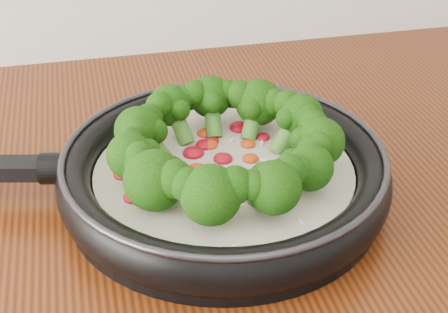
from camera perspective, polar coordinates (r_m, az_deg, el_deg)
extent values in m
cylinder|color=black|center=(0.68, 0.00, -3.13)|extent=(0.39, 0.39, 0.01)
torus|color=black|center=(0.67, 0.00, -1.36)|extent=(0.41, 0.41, 0.04)
torus|color=#2D2D33|center=(0.65, 0.00, 0.32)|extent=(0.40, 0.40, 0.01)
cylinder|color=black|center=(0.68, -14.61, -1.01)|extent=(0.04, 0.04, 0.03)
cylinder|color=beige|center=(0.67, 0.00, -1.89)|extent=(0.32, 0.32, 0.02)
ellipsoid|color=#B0081B|center=(0.66, -8.85, -1.55)|extent=(0.03, 0.03, 0.01)
ellipsoid|color=#B0081B|center=(0.71, -1.03, 1.35)|extent=(0.02, 0.02, 0.01)
ellipsoid|color=red|center=(0.68, 2.35, -0.20)|extent=(0.02, 0.02, 0.01)
ellipsoid|color=#B0081B|center=(0.65, -0.68, -1.57)|extent=(0.03, 0.03, 0.01)
ellipsoid|color=#B0081B|center=(0.63, -7.99, -3.60)|extent=(0.03, 0.03, 0.01)
ellipsoid|color=red|center=(0.65, -3.39, -1.79)|extent=(0.03, 0.03, 0.01)
ellipsoid|color=#B0081B|center=(0.73, 1.38, 2.57)|extent=(0.03, 0.03, 0.01)
ellipsoid|color=#B0081B|center=(0.65, -0.63, -1.64)|extent=(0.02, 0.02, 0.01)
ellipsoid|color=red|center=(0.70, -7.45, 0.80)|extent=(0.02, 0.02, 0.01)
ellipsoid|color=#B0081B|center=(0.67, -5.79, -0.52)|extent=(0.03, 0.03, 0.01)
ellipsoid|color=#B0081B|center=(0.72, 3.48, 1.72)|extent=(0.02, 0.02, 0.01)
ellipsoid|color=red|center=(0.70, -1.34, 1.03)|extent=(0.03, 0.03, 0.01)
ellipsoid|color=#B0081B|center=(0.64, -6.54, -2.35)|extent=(0.02, 0.02, 0.01)
ellipsoid|color=#B0081B|center=(0.70, -1.71, 1.03)|extent=(0.02, 0.02, 0.01)
ellipsoid|color=red|center=(0.72, -1.68, 2.07)|extent=(0.03, 0.03, 0.01)
ellipsoid|color=#B0081B|center=(0.63, -4.21, -3.13)|extent=(0.03, 0.03, 0.01)
ellipsoid|color=#B0081B|center=(0.69, -2.72, 0.31)|extent=(0.03, 0.03, 0.01)
ellipsoid|color=red|center=(0.70, 2.13, 1.09)|extent=(0.02, 0.02, 0.01)
ellipsoid|color=#B0081B|center=(0.65, -2.69, -1.81)|extent=(0.03, 0.03, 0.01)
ellipsoid|color=#B0081B|center=(0.67, -4.63, -0.65)|extent=(0.03, 0.03, 0.01)
ellipsoid|color=red|center=(0.65, -3.84, -1.99)|extent=(0.02, 0.02, 0.01)
ellipsoid|color=#B0081B|center=(0.72, -1.08, 1.99)|extent=(0.02, 0.02, 0.01)
ellipsoid|color=#B0081B|center=(0.68, -0.08, -0.21)|extent=(0.03, 0.03, 0.01)
ellipsoid|color=red|center=(0.66, -2.41, -1.26)|extent=(0.03, 0.03, 0.01)
ellipsoid|color=white|center=(0.66, 1.70, -1.22)|extent=(0.01, 0.01, 0.00)
ellipsoid|color=white|center=(0.70, 2.24, 1.03)|extent=(0.00, 0.01, 0.00)
ellipsoid|color=white|center=(0.71, 0.66, 1.41)|extent=(0.01, 0.01, 0.00)
ellipsoid|color=white|center=(0.68, 3.57, -0.34)|extent=(0.01, 0.01, 0.00)
ellipsoid|color=white|center=(0.66, -2.48, -1.16)|extent=(0.01, 0.01, 0.00)
ellipsoid|color=white|center=(0.66, 0.08, -1.12)|extent=(0.01, 0.01, 0.00)
ellipsoid|color=white|center=(0.63, -4.60, -3.11)|extent=(0.01, 0.01, 0.00)
ellipsoid|color=white|center=(0.61, 1.54, -4.43)|extent=(0.01, 0.01, 0.00)
ellipsoid|color=white|center=(0.66, 1.28, -1.28)|extent=(0.01, 0.01, 0.00)
ellipsoid|color=white|center=(0.68, 2.50, -0.13)|extent=(0.01, 0.01, 0.00)
ellipsoid|color=white|center=(0.56, 1.16, -7.82)|extent=(0.01, 0.01, 0.00)
ellipsoid|color=white|center=(0.70, 3.37, 1.20)|extent=(0.01, 0.01, 0.00)
ellipsoid|color=white|center=(0.60, 6.85, -5.75)|extent=(0.01, 0.01, 0.00)
ellipsoid|color=white|center=(0.66, 0.17, -1.01)|extent=(0.01, 0.01, 0.00)
ellipsoid|color=white|center=(0.62, -5.20, -3.90)|extent=(0.01, 0.01, 0.00)
ellipsoid|color=white|center=(0.70, -1.96, 0.66)|extent=(0.01, 0.01, 0.00)
ellipsoid|color=white|center=(0.69, 7.87, 0.24)|extent=(0.01, 0.01, 0.00)
ellipsoid|color=white|center=(0.66, -2.97, -1.27)|extent=(0.01, 0.01, 0.00)
ellipsoid|color=white|center=(0.66, -0.47, -1.03)|extent=(0.00, 0.01, 0.00)
ellipsoid|color=white|center=(0.74, 5.34, 2.61)|extent=(0.01, 0.01, 0.00)
ellipsoid|color=white|center=(0.67, -0.27, -0.42)|extent=(0.01, 0.01, 0.00)
ellipsoid|color=white|center=(0.66, 0.84, -1.07)|extent=(0.01, 0.01, 0.00)
cylinder|color=#559832|center=(0.66, 6.66, -0.13)|extent=(0.04, 0.03, 0.04)
sphere|color=black|center=(0.65, 8.52, 1.30)|extent=(0.06, 0.06, 0.05)
sphere|color=black|center=(0.66, 7.92, 2.76)|extent=(0.04, 0.04, 0.03)
sphere|color=black|center=(0.63, 8.30, 0.95)|extent=(0.03, 0.03, 0.03)
sphere|color=black|center=(0.64, 6.87, 1.52)|extent=(0.03, 0.03, 0.02)
cylinder|color=#559832|center=(0.69, 5.42, 1.78)|extent=(0.04, 0.03, 0.04)
sphere|color=black|center=(0.69, 6.83, 3.59)|extent=(0.06, 0.06, 0.05)
sphere|color=black|center=(0.70, 5.59, 4.68)|extent=(0.04, 0.04, 0.03)
sphere|color=black|center=(0.67, 7.48, 3.35)|extent=(0.03, 0.03, 0.03)
sphere|color=black|center=(0.68, 5.57, 3.37)|extent=(0.03, 0.03, 0.02)
cylinder|color=#559832|center=(0.72, 2.47, 2.89)|extent=(0.04, 0.04, 0.04)
sphere|color=black|center=(0.72, 3.06, 4.82)|extent=(0.06, 0.06, 0.05)
sphere|color=black|center=(0.72, 1.43, 5.50)|extent=(0.04, 0.04, 0.03)
sphere|color=black|center=(0.71, 4.44, 4.82)|extent=(0.04, 0.04, 0.03)
sphere|color=black|center=(0.71, 2.51, 4.33)|extent=(0.03, 0.03, 0.03)
cylinder|color=#559832|center=(0.72, -0.98, 3.23)|extent=(0.02, 0.04, 0.04)
sphere|color=black|center=(0.73, -1.23, 5.32)|extent=(0.06, 0.06, 0.05)
sphere|color=black|center=(0.72, -2.59, 5.59)|extent=(0.04, 0.04, 0.03)
sphere|color=black|center=(0.72, 0.23, 5.72)|extent=(0.03, 0.03, 0.03)
sphere|color=black|center=(0.71, -1.01, 4.80)|extent=(0.03, 0.03, 0.02)
cylinder|color=#559832|center=(0.71, -3.84, 2.58)|extent=(0.03, 0.04, 0.04)
sphere|color=black|center=(0.71, -4.81, 4.53)|extent=(0.06, 0.06, 0.05)
sphere|color=black|center=(0.70, -5.73, 4.53)|extent=(0.03, 0.03, 0.03)
sphere|color=black|center=(0.72, -3.48, 5.27)|extent=(0.03, 0.03, 0.03)
sphere|color=black|center=(0.70, -3.94, 4.13)|extent=(0.03, 0.03, 0.02)
cylinder|color=#559832|center=(0.68, -6.04, 0.82)|extent=(0.04, 0.03, 0.04)
sphere|color=black|center=(0.68, -7.53, 2.28)|extent=(0.06, 0.06, 0.05)
sphere|color=black|center=(0.65, -7.73, 2.03)|extent=(0.04, 0.04, 0.03)
sphere|color=black|center=(0.69, -6.63, 3.46)|extent=(0.04, 0.04, 0.03)
sphere|color=black|center=(0.67, -6.06, 2.22)|extent=(0.03, 0.03, 0.03)
cylinder|color=#559832|center=(0.64, -6.47, -1.12)|extent=(0.04, 0.02, 0.04)
sphere|color=black|center=(0.62, -8.33, 0.07)|extent=(0.05, 0.05, 0.05)
sphere|color=black|center=(0.61, -7.47, 0.03)|extent=(0.03, 0.03, 0.03)
sphere|color=black|center=(0.64, -8.32, 1.38)|extent=(0.03, 0.03, 0.03)
sphere|color=black|center=(0.63, -6.66, 0.53)|extent=(0.03, 0.03, 0.02)
cylinder|color=#559832|center=(0.61, -4.82, -2.77)|extent=(0.04, 0.03, 0.04)
sphere|color=black|center=(0.59, -6.18, -2.11)|extent=(0.07, 0.07, 0.06)
sphere|color=black|center=(0.58, -4.36, -2.01)|extent=(0.04, 0.04, 0.04)
sphere|color=black|center=(0.61, -7.25, -0.66)|extent=(0.04, 0.04, 0.03)
sphere|color=black|center=(0.60, -4.85, -1.22)|extent=(0.03, 0.03, 0.03)
cylinder|color=#559832|center=(0.59, -0.89, -3.84)|extent=(0.03, 0.04, 0.04)
sphere|color=black|center=(0.57, -1.17, -3.42)|extent=(0.07, 0.07, 0.06)
sphere|color=black|center=(0.57, 1.00, -2.52)|extent=(0.04, 0.04, 0.03)
sphere|color=black|center=(0.57, -3.19, -2.52)|extent=(0.04, 0.04, 0.03)
sphere|color=black|center=(0.58, -0.91, -2.19)|extent=(0.03, 0.03, 0.03)
cylinder|color=#559832|center=(0.60, 3.40, -3.34)|extent=(0.03, 0.04, 0.04)
sphere|color=black|center=(0.58, 4.45, -2.75)|extent=(0.06, 0.06, 0.05)
sphere|color=black|center=(0.58, 5.73, -1.27)|extent=(0.04, 0.04, 0.03)
sphere|color=black|center=(0.57, 2.64, -2.53)|extent=(0.03, 0.03, 0.03)
sphere|color=black|center=(0.59, 3.50, -1.66)|extent=(0.03, 0.03, 0.03)
cylinder|color=#559832|center=(0.63, 5.93, -1.87)|extent=(0.04, 0.04, 0.04)
sphere|color=black|center=(0.61, 7.58, -0.96)|extent=(0.05, 0.05, 0.05)
sphere|color=black|center=(0.62, 7.73, 0.59)|extent=(0.03, 0.03, 0.03)
sphere|color=black|center=(0.60, 6.60, -1.12)|extent=(0.03, 0.03, 0.03)
sphere|color=black|center=(0.62, 5.99, -0.32)|extent=(0.03, 0.03, 0.02)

